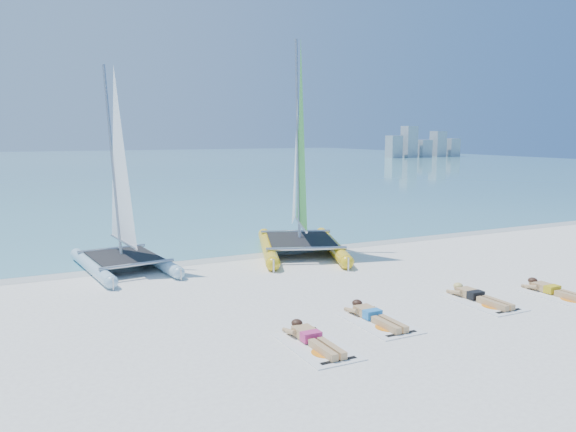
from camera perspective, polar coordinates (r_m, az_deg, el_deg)
name	(u,v)px	position (r m, az deg, el deg)	size (l,w,h in m)	color
ground	(342,298)	(13.52, 5.47, -8.29)	(140.00, 140.00, 0.00)	white
sea	(72,165)	(74.41, -21.05, 4.88)	(140.00, 115.00, 0.01)	#74BFC2
wet_sand_strip	(252,254)	(18.27, -3.65, -3.84)	(140.00, 1.40, 0.01)	silver
distant_skyline	(422,145)	(94.86, 13.49, 7.02)	(14.00, 2.00, 5.00)	#A6ABB6
catamaran_blue	(120,206)	(16.70, -16.66, 0.96)	(2.59, 4.65, 6.06)	#A5CAD9
catamaran_yellow	(299,182)	(18.57, 1.10, 3.49)	(4.25, 5.86, 7.24)	yellow
towel_a	(317,346)	(10.55, 2.97, -13.09)	(1.00, 1.85, 0.02)	white
sunbather_a	(312,337)	(10.67, 2.46, -12.21)	(0.37, 1.73, 0.26)	tan
towel_b	(379,323)	(11.91, 9.20, -10.64)	(1.00, 1.85, 0.02)	white
sunbather_b	(373,315)	(12.02, 8.67, -9.89)	(0.37, 1.73, 0.26)	tan
towel_c	(483,302)	(13.84, 19.18, -8.28)	(1.00, 1.85, 0.02)	white
sunbather_c	(477,296)	(13.94, 18.64, -7.67)	(0.37, 1.73, 0.26)	tan
towel_d	(560,296)	(15.05, 25.93, -7.33)	(1.00, 1.85, 0.02)	white
sunbather_d	(554,290)	(15.14, 25.38, -6.78)	(0.37, 1.73, 0.26)	tan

